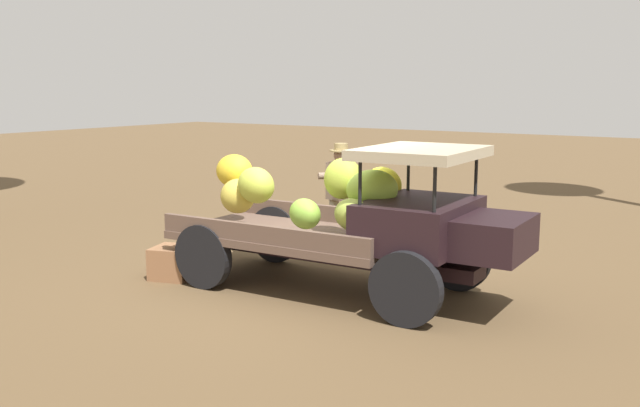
% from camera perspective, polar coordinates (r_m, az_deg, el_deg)
% --- Properties ---
extents(ground_plane, '(60.00, 60.00, 0.00)m').
position_cam_1_polar(ground_plane, '(9.35, -1.02, -6.36)').
color(ground_plane, brown).
extents(truck, '(4.52, 1.87, 1.85)m').
position_cam_1_polar(truck, '(8.62, 3.19, -1.37)').
color(truck, black).
rests_on(truck, ground).
extents(farmer, '(0.52, 0.48, 1.71)m').
position_cam_1_polar(farmer, '(10.60, 1.67, 0.92)').
color(farmer, '#BEB49D').
rests_on(farmer, ground).
extents(wooden_crate, '(0.64, 0.65, 0.42)m').
position_cam_1_polar(wooden_crate, '(9.71, -11.76, -4.67)').
color(wooden_crate, '#8D603F').
rests_on(wooden_crate, ground).
extents(loose_banana_bunch, '(0.62, 0.63, 0.34)m').
position_cam_1_polar(loose_banana_bunch, '(11.72, -3.23, -2.28)').
color(loose_banana_bunch, '#89B12C').
rests_on(loose_banana_bunch, ground).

